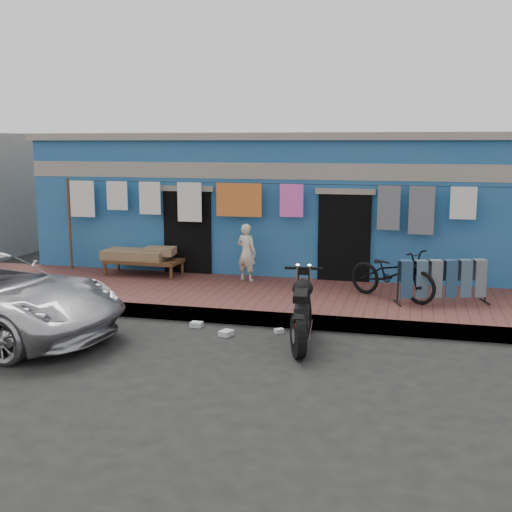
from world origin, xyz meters
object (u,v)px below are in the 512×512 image
(motorcycle, at_px, (301,308))
(jeans_rack, at_px, (442,281))
(charpoy, at_px, (144,262))
(seated_person, at_px, (246,252))
(bicycle, at_px, (393,268))

(motorcycle, distance_m, jeans_rack, 3.13)
(charpoy, xyz_separation_m, jeans_rack, (6.34, -1.04, 0.12))
(seated_person, relative_size, bicycle, 0.67)
(jeans_rack, bearing_deg, bicycle, 172.59)
(seated_person, xyz_separation_m, jeans_rack, (3.97, -1.01, -0.20))
(motorcycle, height_order, jeans_rack, motorcycle)
(seated_person, relative_size, jeans_rack, 0.70)
(motorcycle, xyz_separation_m, charpoy, (-4.13, 3.26, -0.02))
(bicycle, relative_size, motorcycle, 0.99)
(bicycle, relative_size, jeans_rack, 1.04)
(seated_person, relative_size, charpoy, 0.68)
(bicycle, height_order, jeans_rack, bicycle)
(motorcycle, bearing_deg, seated_person, 111.86)
(motorcycle, distance_m, charpoy, 5.26)
(bicycle, height_order, charpoy, bicycle)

